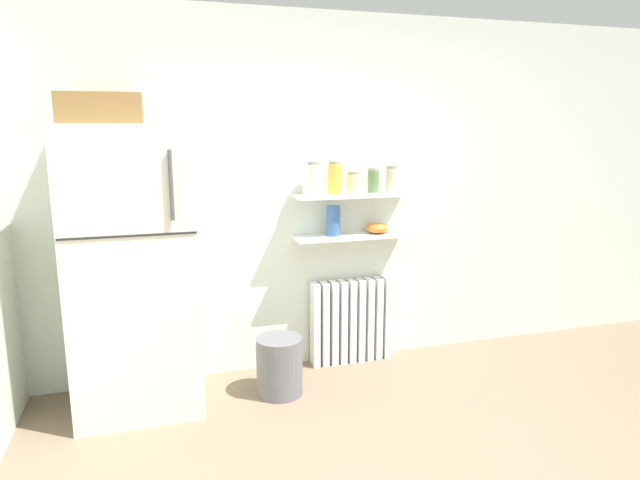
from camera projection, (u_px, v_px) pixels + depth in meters
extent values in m
plane|color=#7A6651|center=(424.00, 467.00, 2.99)|extent=(7.04, 7.04, 0.00)
cube|color=silver|center=(335.00, 194.00, 4.19)|extent=(7.04, 0.10, 2.60)
cube|color=silver|center=(134.00, 271.00, 3.49)|extent=(0.77, 0.66, 1.82)
cube|color=#262628|center=(129.00, 236.00, 3.13)|extent=(0.75, 0.01, 0.01)
cylinder|color=#4C4C51|center=(171.00, 185.00, 3.12)|extent=(0.02, 0.02, 0.40)
cube|color=olive|center=(102.00, 109.00, 3.26)|extent=(0.46, 0.46, 0.17)
cube|color=white|center=(315.00, 325.00, 4.20)|extent=(0.05, 0.12, 0.65)
cube|color=white|center=(324.00, 324.00, 4.23)|extent=(0.05, 0.12, 0.65)
cube|color=white|center=(333.00, 323.00, 4.25)|extent=(0.05, 0.12, 0.65)
cube|color=white|center=(342.00, 322.00, 4.27)|extent=(0.05, 0.12, 0.65)
cube|color=white|center=(351.00, 321.00, 4.29)|extent=(0.05, 0.12, 0.65)
cube|color=white|center=(360.00, 320.00, 4.31)|extent=(0.05, 0.12, 0.65)
cube|color=white|center=(369.00, 319.00, 4.33)|extent=(0.05, 0.12, 0.65)
cube|color=white|center=(377.00, 318.00, 4.35)|extent=(0.05, 0.12, 0.65)
cube|color=white|center=(386.00, 317.00, 4.37)|extent=(0.05, 0.12, 0.65)
cube|color=white|center=(354.00, 236.00, 4.12)|extent=(0.89, 0.22, 0.02)
cube|color=white|center=(354.00, 195.00, 4.06)|extent=(0.89, 0.22, 0.02)
cylinder|color=silver|center=(315.00, 180.00, 3.95)|extent=(0.12, 0.12, 0.22)
cylinder|color=gray|center=(315.00, 163.00, 3.93)|extent=(0.11, 0.11, 0.02)
cylinder|color=yellow|center=(335.00, 179.00, 3.99)|extent=(0.10, 0.10, 0.22)
cylinder|color=gray|center=(335.00, 162.00, 3.97)|extent=(0.09, 0.09, 0.02)
cylinder|color=beige|center=(354.00, 184.00, 4.04)|extent=(0.11, 0.11, 0.14)
cylinder|color=gray|center=(354.00, 173.00, 4.03)|extent=(0.10, 0.10, 0.02)
cylinder|color=#5B7F4C|center=(373.00, 182.00, 4.08)|extent=(0.08, 0.08, 0.16)
cylinder|color=gray|center=(374.00, 169.00, 4.07)|extent=(0.08, 0.08, 0.02)
cylinder|color=beige|center=(392.00, 180.00, 4.13)|extent=(0.09, 0.09, 0.18)
cylinder|color=gray|center=(392.00, 167.00, 4.11)|extent=(0.09, 0.09, 0.02)
cylinder|color=#38609E|center=(333.00, 221.00, 4.05)|extent=(0.10, 0.10, 0.22)
ellipsoid|color=orange|center=(377.00, 228.00, 4.17)|extent=(0.18, 0.18, 0.08)
cylinder|color=slate|center=(280.00, 366.00, 3.78)|extent=(0.31, 0.31, 0.40)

